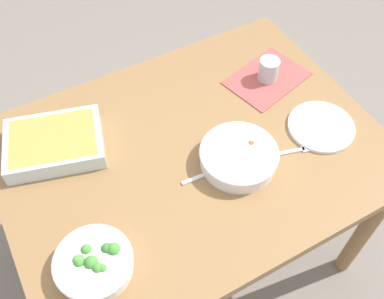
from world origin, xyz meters
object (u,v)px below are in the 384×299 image
at_px(stew_bowl, 239,156).
at_px(broccoli_bowl, 94,263).
at_px(spoon_by_stew, 215,170).
at_px(side_plate, 321,127).
at_px(fork_on_table, 293,151).
at_px(drink_cup, 268,71).
at_px(baking_dish, 54,143).

bearing_deg(stew_bowl, broccoli_bowl, 11.84).
xyz_separation_m(stew_bowl, spoon_by_stew, (0.08, -0.00, -0.03)).
bearing_deg(broccoli_bowl, side_plate, -173.58).
bearing_deg(spoon_by_stew, fork_on_table, 167.76).
distance_m(stew_bowl, drink_cup, 0.39).
distance_m(broccoli_bowl, fork_on_table, 0.69).
bearing_deg(fork_on_table, stew_bowl, -15.96).
relative_size(stew_bowl, side_plate, 1.11).
bearing_deg(broccoli_bowl, stew_bowl, -168.16).
xyz_separation_m(stew_bowl, broccoli_bowl, (0.52, 0.11, -0.00)).
distance_m(baking_dish, fork_on_table, 0.75).
height_order(broccoli_bowl, spoon_by_stew, broccoli_bowl).
bearing_deg(fork_on_table, broccoli_bowl, 4.79).
xyz_separation_m(side_plate, spoon_by_stew, (0.39, -0.02, -0.00)).
bearing_deg(stew_bowl, fork_on_table, 164.04).
distance_m(drink_cup, side_plate, 0.28).
height_order(stew_bowl, broccoli_bowl, broccoli_bowl).
height_order(broccoli_bowl, drink_cup, drink_cup).
bearing_deg(baking_dish, broccoli_bowl, 85.23).
bearing_deg(spoon_by_stew, stew_bowl, 176.43).
height_order(drink_cup, fork_on_table, drink_cup).
distance_m(side_plate, fork_on_table, 0.14).
height_order(baking_dish, spoon_by_stew, baking_dish).
height_order(spoon_by_stew, fork_on_table, spoon_by_stew).
distance_m(stew_bowl, spoon_by_stew, 0.08).
height_order(baking_dish, drink_cup, drink_cup).
bearing_deg(drink_cup, baking_dish, -4.33).
bearing_deg(fork_on_table, drink_cup, -110.37).
xyz_separation_m(stew_bowl, side_plate, (-0.32, 0.01, -0.03)).
bearing_deg(drink_cup, side_plate, 94.95).
xyz_separation_m(baking_dish, side_plate, (-0.80, 0.34, -0.03)).
xyz_separation_m(broccoli_bowl, side_plate, (-0.83, -0.09, -0.02)).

